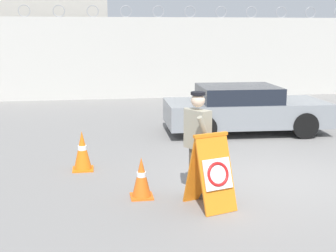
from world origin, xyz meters
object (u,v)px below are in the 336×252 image
object	(u,v)px
barricade_sign	(211,171)
traffic_cone_near	(82,151)
traffic_cone_mid	(141,178)
parked_car_rear_sedan	(244,109)
security_guard	(197,139)

from	to	relation	value
barricade_sign	traffic_cone_near	bearing A→B (deg)	112.93
barricade_sign	traffic_cone_near	world-z (taller)	barricade_sign
traffic_cone_near	traffic_cone_mid	xyz separation A→B (m)	(1.00, -1.76, -0.05)
traffic_cone_near	parked_car_rear_sedan	xyz separation A→B (m)	(4.29, 2.87, 0.26)
traffic_cone_near	parked_car_rear_sedan	bearing A→B (deg)	33.83
barricade_sign	traffic_cone_mid	xyz separation A→B (m)	(-1.04, 0.61, -0.25)
traffic_cone_near	traffic_cone_mid	size ratio (longest dim) A/B	1.15
traffic_cone_near	traffic_cone_mid	distance (m)	2.02
barricade_sign	parked_car_rear_sedan	xyz separation A→B (m)	(2.24, 5.24, 0.06)
barricade_sign	traffic_cone_mid	distance (m)	1.23
security_guard	traffic_cone_near	distance (m)	2.75
parked_car_rear_sedan	barricade_sign	bearing A→B (deg)	-110.85
traffic_cone_mid	parked_car_rear_sedan	bearing A→B (deg)	54.65
parked_car_rear_sedan	security_guard	bearing A→B (deg)	-114.16
traffic_cone_mid	parked_car_rear_sedan	distance (m)	5.69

